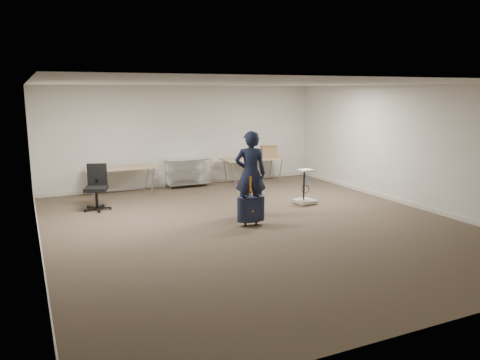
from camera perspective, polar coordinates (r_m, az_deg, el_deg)
ground at (r=9.44m, az=2.01°, el=-5.54°), size 9.00×9.00×0.00m
room_shell at (r=10.63m, az=-1.38°, el=-3.37°), size 8.00×9.00×9.00m
folding_table_left at (r=12.38m, az=-14.33°, el=1.29°), size 1.80×0.75×0.73m
folding_table_right at (r=13.58m, az=1.60°, el=2.46°), size 1.80×0.75×0.73m
wire_shelf at (r=13.13m, az=-6.33°, el=1.05°), size 1.22×0.47×0.80m
person at (r=9.97m, az=1.29°, el=0.77°), size 0.78×0.64×1.84m
suitcase at (r=9.35m, az=1.33°, el=-3.56°), size 0.39×0.25×1.00m
office_chair at (r=11.07m, az=-17.05°, el=-1.89°), size 0.62×0.63×1.03m
equipment_cart at (r=11.27m, az=7.92°, el=-1.78°), size 0.49×0.49×0.83m
cardboard_box at (r=13.80m, az=3.53°, el=3.49°), size 0.51×0.44×0.33m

